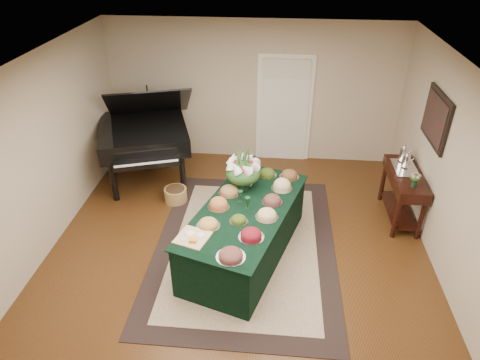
# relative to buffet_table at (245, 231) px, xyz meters

# --- Properties ---
(ground) EXTENTS (6.00, 6.00, 0.00)m
(ground) POSITION_rel_buffet_table_xyz_m (-0.10, 0.02, -0.40)
(ground) COLOR black
(ground) RESTS_ON ground
(area_rug) EXTENTS (2.63, 3.68, 0.01)m
(area_rug) POSITION_rel_buffet_table_xyz_m (-0.01, 0.17, -0.39)
(area_rug) COLOR black
(area_rug) RESTS_ON ground
(kitchen_doorway) EXTENTS (1.05, 0.07, 2.10)m
(kitchen_doorway) POSITION_rel_buffet_table_xyz_m (0.50, 2.99, 0.62)
(kitchen_doorway) COLOR white
(kitchen_doorway) RESTS_ON ground
(buffet_table) EXTENTS (1.77, 2.58, 0.79)m
(buffet_table) POSITION_rel_buffet_table_xyz_m (0.00, 0.00, 0.00)
(buffet_table) COLOR black
(buffet_table) RESTS_ON ground
(food_platters) EXTENTS (1.34, 2.30, 0.13)m
(food_platters) POSITION_rel_buffet_table_xyz_m (0.08, 0.13, 0.44)
(food_platters) COLOR silver
(food_platters) RESTS_ON buffet_table
(cutting_board) EXTENTS (0.48, 0.48, 0.10)m
(cutting_board) POSITION_rel_buffet_table_xyz_m (-0.59, -0.68, 0.43)
(cutting_board) COLOR tan
(cutting_board) RESTS_ON buffet_table
(green_goblets) EXTENTS (0.19, 0.23, 0.18)m
(green_goblets) POSITION_rel_buffet_table_xyz_m (-0.03, 0.08, 0.48)
(green_goblets) COLOR black
(green_goblets) RESTS_ON buffet_table
(floral_centerpiece) EXTENTS (0.52, 0.52, 0.52)m
(floral_centerpiece) POSITION_rel_buffet_table_xyz_m (-0.08, 0.54, 0.70)
(floral_centerpiece) COLOR black
(floral_centerpiece) RESTS_ON buffet_table
(grand_piano) EXTENTS (1.91, 2.12, 1.82)m
(grand_piano) POSITION_rel_buffet_table_xyz_m (-1.96, 1.96, 0.52)
(grand_piano) COLOR black
(grand_piano) RESTS_ON ground
(wicker_basket) EXTENTS (0.39, 0.39, 0.24)m
(wicker_basket) POSITION_rel_buffet_table_xyz_m (-1.30, 1.24, -0.28)
(wicker_basket) COLOR olive
(wicker_basket) RESTS_ON ground
(mahogany_sideboard) EXTENTS (0.45, 1.21, 0.84)m
(mahogany_sideboard) POSITION_rel_buffet_table_xyz_m (2.39, 1.10, 0.25)
(mahogany_sideboard) COLOR black
(mahogany_sideboard) RESTS_ON ground
(tea_service) EXTENTS (0.34, 0.58, 0.30)m
(tea_service) POSITION_rel_buffet_table_xyz_m (2.39, 1.35, 0.56)
(tea_service) COLOR silver
(tea_service) RESTS_ON mahogany_sideboard
(pink_bouquet) EXTENTS (0.17, 0.17, 0.22)m
(pink_bouquet) POSITION_rel_buffet_table_xyz_m (2.39, 0.72, 0.58)
(pink_bouquet) COLOR black
(pink_bouquet) RESTS_ON mahogany_sideboard
(wall_painting) EXTENTS (0.05, 0.95, 0.75)m
(wall_painting) POSITION_rel_buffet_table_xyz_m (2.61, 1.10, 1.35)
(wall_painting) COLOR black
(wall_painting) RESTS_ON ground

